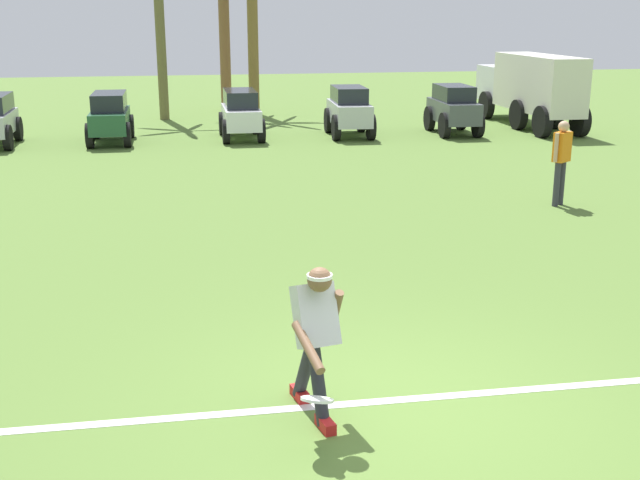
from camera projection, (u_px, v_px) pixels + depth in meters
ground_plane at (394, 408)px, 7.25m from camera, size 80.00×80.00×0.00m
field_line_paint at (390, 400)px, 7.39m from camera, size 24.88×0.47×0.01m
frisbee_thrower at (315, 334)px, 6.87m from camera, size 0.47×1.12×1.43m
frisbee_in_flight at (317, 400)px, 6.42m from camera, size 0.36×0.36×0.11m
teammate_near_sideline at (561, 155)px, 14.58m from camera, size 0.45×0.36×1.56m
parked_car_slot_b at (110, 116)px, 21.71m from camera, size 1.15×2.41×1.34m
parked_car_slot_c at (241, 113)px, 22.42m from camera, size 1.16×2.41×1.34m
parked_car_slot_d at (349, 110)px, 22.85m from camera, size 1.28×2.40×1.40m
parked_car_slot_e at (453, 108)px, 23.29m from camera, size 1.25×2.39×1.40m
box_truck at (530, 86)px, 24.63m from camera, size 1.42×5.91×2.20m
palm_tree_far_left at (159, 10)px, 25.65m from camera, size 3.27×3.34×5.85m
palm_tree_right_of_centre at (253, 18)px, 27.16m from camera, size 3.26×3.53×5.44m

